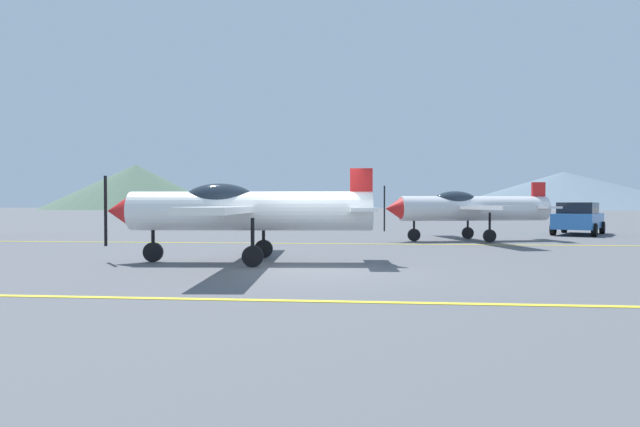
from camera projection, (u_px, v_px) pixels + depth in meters
ground_plane at (309, 268)px, 12.10m from camera, size 400.00×400.00×0.00m
apron_line_near at (279, 301)px, 8.00m from camera, size 80.00×0.16×0.01m
apron_line_far at (331, 244)px, 19.52m from camera, size 80.00×0.16×0.01m
airplane_near at (241, 210)px, 13.31m from camera, size 7.19×8.27×2.47m
airplane_mid at (468, 208)px, 21.16m from camera, size 7.24×8.23×2.47m
car_sedan at (578, 218)px, 25.44m from camera, size 3.73×4.62×1.62m
hill_left at (136, 187)px, 158.06m from camera, size 55.00×55.00×13.88m
hill_centerleft at (564, 190)px, 163.33m from camera, size 80.08×80.08×12.00m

